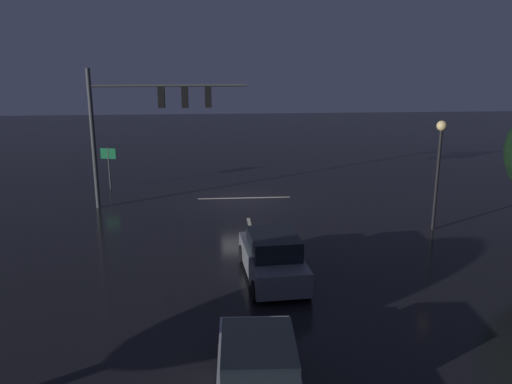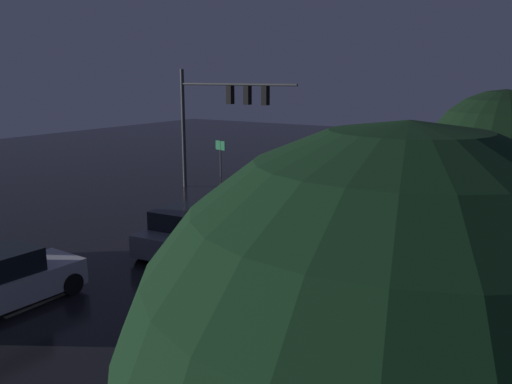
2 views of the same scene
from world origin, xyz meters
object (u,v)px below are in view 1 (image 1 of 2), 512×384
car_approaching (273,258)px  route_sign (109,159)px  street_lamp_left_kerb (439,154)px  traffic_signal_assembly (148,111)px  car_distant (258,374)px

car_approaching → route_sign: route_sign is taller
street_lamp_left_kerb → traffic_signal_assembly: bearing=-19.9°
street_lamp_left_kerb → route_sign: (15.66, -8.36, -1.67)m
car_distant → route_sign: 21.00m
traffic_signal_assembly → car_approaching: bearing=118.8°
car_approaching → route_sign: bearing=-58.7°
car_approaching → street_lamp_left_kerb: street_lamp_left_kerb is taller
car_distant → street_lamp_left_kerb: size_ratio=0.91×
car_distant → car_approaching: bearing=-99.0°
traffic_signal_assembly → route_sign: (2.81, -3.72, -3.09)m
car_approaching → car_distant: size_ratio=1.01×
traffic_signal_assembly → route_sign: traffic_signal_assembly is taller
route_sign → street_lamp_left_kerb: bearing=151.9°
car_distant → street_lamp_left_kerb: street_lamp_left_kerb is taller
car_approaching → car_distant: same height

